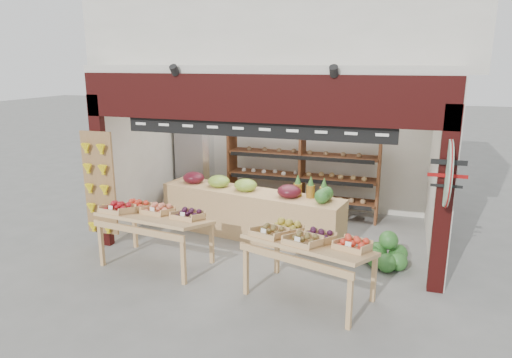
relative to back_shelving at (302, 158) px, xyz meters
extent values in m
plane|color=slate|center=(-0.18, -1.68, -1.23)|extent=(60.00, 60.00, 0.00)
cube|color=silver|center=(-0.18, 0.61, 0.27)|extent=(5.76, 0.18, 3.00)
cube|color=silver|center=(-2.97, -1.08, 0.27)|extent=(0.18, 3.38, 3.00)
cube|color=silver|center=(2.61, -1.08, 0.27)|extent=(0.18, 3.38, 3.00)
cube|color=silver|center=(-0.18, -1.08, 1.83)|extent=(5.76, 3.38, 0.12)
cube|color=silver|center=(-0.18, 0.02, 2.97)|extent=(6.36, 4.60, 2.40)
cube|color=black|center=(-0.18, -2.73, 1.42)|extent=(5.70, 0.14, 0.70)
cube|color=black|center=(-2.93, -2.73, 0.10)|extent=(0.22, 0.14, 2.65)
cube|color=black|center=(2.57, -2.73, 0.10)|extent=(0.22, 0.14, 2.65)
cube|color=black|center=(-0.18, -2.70, 0.97)|extent=(4.20, 0.05, 0.26)
cylinder|color=white|center=(-0.08, -2.63, 1.22)|extent=(0.34, 0.05, 0.34)
cube|color=olive|center=(-2.91, -2.82, -0.08)|extent=(0.60, 0.04, 1.80)
cylinder|color=#A9D5BA|center=(2.57, -2.82, 0.52)|extent=(0.04, 0.90, 0.90)
cylinder|color=maroon|center=(2.57, -2.84, 0.52)|extent=(0.01, 0.92, 0.92)
cube|color=brown|center=(-1.57, 0.00, -0.39)|extent=(0.05, 0.52, 1.67)
cube|color=brown|center=(0.00, 0.00, -0.39)|extent=(0.05, 0.52, 1.67)
cube|color=brown|center=(1.57, 0.00, -0.39)|extent=(0.05, 0.52, 1.67)
cube|color=brown|center=(0.00, 0.00, -0.86)|extent=(3.13, 0.52, 0.04)
cube|color=brown|center=(0.00, 0.00, -0.39)|extent=(3.13, 0.52, 0.04)
cube|color=brown|center=(0.00, 0.00, 0.08)|extent=(3.13, 0.52, 0.04)
cube|color=brown|center=(0.00, 0.00, 0.44)|extent=(3.13, 0.52, 0.04)
cone|color=brown|center=(-1.25, 0.00, 0.58)|extent=(0.32, 0.32, 0.28)
cone|color=brown|center=(-0.75, 0.00, 0.58)|extent=(0.32, 0.32, 0.28)
cone|color=brown|center=(-0.25, 0.00, 0.58)|extent=(0.32, 0.32, 0.28)
cone|color=brown|center=(0.25, 0.00, 0.58)|extent=(0.32, 0.32, 0.28)
cone|color=brown|center=(0.75, 0.00, 0.58)|extent=(0.32, 0.32, 0.28)
cone|color=brown|center=(1.25, 0.00, 0.58)|extent=(0.32, 0.32, 0.28)
cube|color=silver|center=(-2.51, 0.15, -0.28)|extent=(0.89, 0.89, 1.89)
cube|color=beige|center=(-2.61, -0.81, -1.06)|extent=(0.46, 0.40, 0.34)
cube|color=beige|center=(-2.56, -0.81, -0.75)|extent=(0.42, 0.37, 0.28)
cube|color=#16541C|center=(-2.06, -0.76, -1.09)|extent=(0.44, 0.38, 0.28)
cube|color=beige|center=(-2.17, -0.38, -1.10)|extent=(0.40, 0.35, 0.26)
cube|color=tan|center=(-0.61, -1.56, -0.79)|extent=(3.56, 1.28, 0.87)
ellipsoid|color=#59141E|center=(-1.86, -1.34, -0.25)|extent=(0.43, 0.39, 0.23)
ellipsoid|color=#8CB23F|center=(-1.28, -1.44, -0.25)|extent=(0.43, 0.39, 0.23)
ellipsoid|color=#8CB23F|center=(-0.71, -1.54, -0.25)|extent=(0.43, 0.39, 0.23)
ellipsoid|color=#59141E|center=(0.15, -1.69, -0.25)|extent=(0.43, 0.39, 0.23)
cylinder|color=olive|center=(0.27, -1.57, -0.24)|extent=(0.15, 0.15, 0.22)
cylinder|color=olive|center=(0.51, -1.61, -0.24)|extent=(0.15, 0.15, 0.22)
cylinder|color=olive|center=(0.75, -1.65, -0.24)|extent=(0.15, 0.15, 0.22)
cube|color=tan|center=(-1.64, -3.18, -0.45)|extent=(1.76, 1.11, 0.24)
cube|color=tan|center=(-2.45, -3.50, -0.89)|extent=(0.07, 0.07, 0.68)
cube|color=tan|center=(-0.92, -3.67, -0.89)|extent=(0.07, 0.07, 0.68)
cube|color=tan|center=(-2.36, -2.69, -0.89)|extent=(0.07, 0.07, 0.68)
cube|color=tan|center=(-0.82, -2.86, -0.89)|extent=(0.07, 0.07, 0.68)
cube|color=tan|center=(0.90, -3.49, -0.45)|extent=(1.85, 1.35, 0.24)
cube|color=tan|center=(0.04, -3.66, -0.89)|extent=(0.07, 0.07, 0.68)
cube|color=tan|center=(1.52, -4.09, -0.89)|extent=(0.07, 0.07, 0.68)
cube|color=tan|center=(0.27, -2.88, -0.89)|extent=(0.07, 0.07, 0.68)
cube|color=tan|center=(1.75, -3.31, -0.89)|extent=(0.07, 0.07, 0.68)
sphere|color=#1B531D|center=(1.72, -2.22, -1.08)|extent=(0.30, 0.30, 0.30)
sphere|color=#1B531D|center=(2.04, -2.22, -1.08)|extent=(0.30, 0.30, 0.30)
sphere|color=#1B531D|center=(1.72, -1.90, -1.08)|extent=(0.30, 0.30, 0.30)
sphere|color=#1B531D|center=(2.04, -1.90, -1.08)|extent=(0.30, 0.30, 0.30)
sphere|color=#1B531D|center=(1.88, -2.06, -0.80)|extent=(0.30, 0.30, 0.30)
sphere|color=#1B531D|center=(1.88, -2.33, -1.08)|extent=(0.30, 0.30, 0.30)
sphere|color=#1B531D|center=(1.61, -2.06, -1.08)|extent=(0.30, 0.30, 0.30)
camera|label=1|loc=(1.99, -9.14, 1.94)|focal=32.00mm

